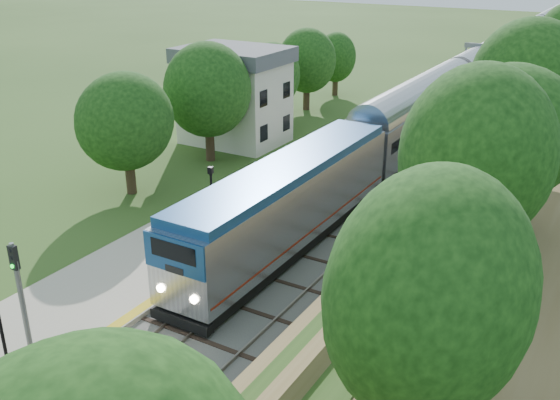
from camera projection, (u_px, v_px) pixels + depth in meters
The scene contains 12 objects.
ground at pixel (92, 400), 23.31m from camera, with size 320.00×320.00×0.00m, color #2D4C19.
trackbed at pixel (504, 95), 70.11m from camera, with size 9.50×170.00×0.28m.
platform at pixel (225, 217), 38.42m from camera, with size 6.40×68.00×0.38m, color #B0A68E.
yellow_stripe at pixel (265, 224), 37.00m from camera, with size 0.55×68.00×0.01m, color gold.
station_building at pixel (234, 95), 52.22m from camera, with size 8.60×6.60×8.00m.
signal_gantry at pixel (504, 59), 64.09m from camera, with size 8.40×0.38×6.20m.
trees_behind_platform at pixel (192, 119), 43.29m from camera, with size 7.82×53.32×7.21m.
train at pixel (505, 60), 77.16m from camera, with size 3.24×129.64×4.76m.
lamppost_mid at pixel (2, 331), 23.43m from camera, with size 0.43×0.43×4.33m.
lamppost_far at pixel (212, 206), 34.75m from camera, with size 0.41×0.41×4.19m.
signal_platform at pixel (21, 295), 23.07m from camera, with size 0.32×0.26×5.51m.
signal_farside at pixel (438, 166), 35.74m from camera, with size 0.35×0.28×6.36m.
Camera 1 is at (15.55, -12.53, 15.80)m, focal length 40.00 mm.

